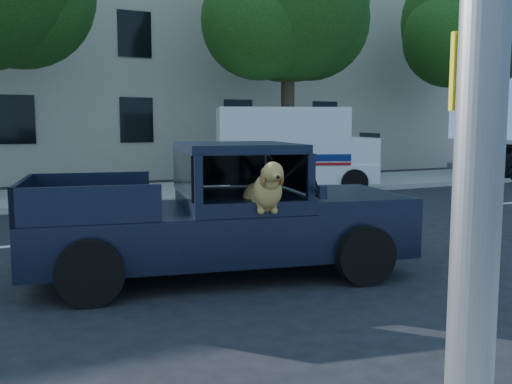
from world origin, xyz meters
The scene contains 8 objects.
ground centered at (0.00, 0.00, 0.00)m, with size 120.00×120.00×0.00m, color black.
far_sidewalk centered at (0.00, 9.20, 0.07)m, with size 60.00×4.00×0.15m, color gray.
lane_stripes centered at (2.00, 3.40, 0.01)m, with size 21.60×0.14×0.01m, color silver, non-canonical shape.
street_tree_mid centered at (5.03, 9.62, 5.71)m, with size 6.00×5.20×8.60m.
street_tree_right centered at (13.03, 9.62, 5.71)m, with size 6.00×5.20×8.60m.
building_main centered at (3.00, 16.50, 4.50)m, with size 26.00×6.00×9.00m, color #BFB29D.
pickup_truck centered at (-1.44, 0.22, 0.60)m, with size 5.27×3.01×1.78m.
mail_truck centered at (4.24, 8.03, 1.10)m, with size 5.05×3.58×2.53m.
Camera 1 is at (-4.30, -6.80, 2.03)m, focal length 40.00 mm.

